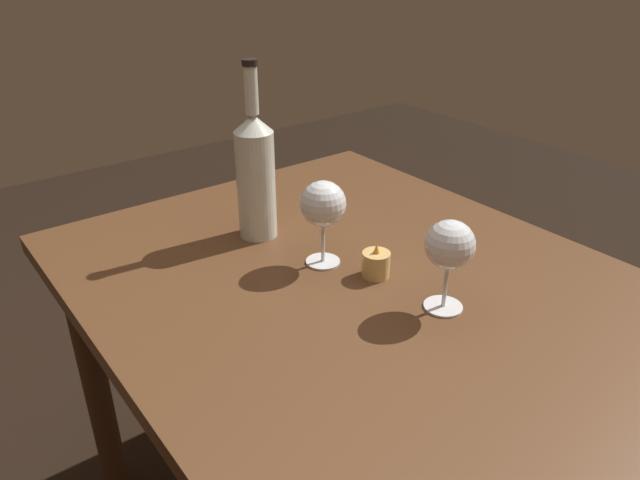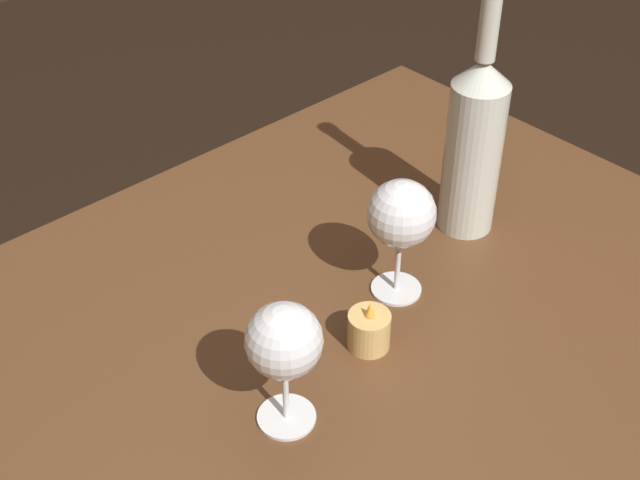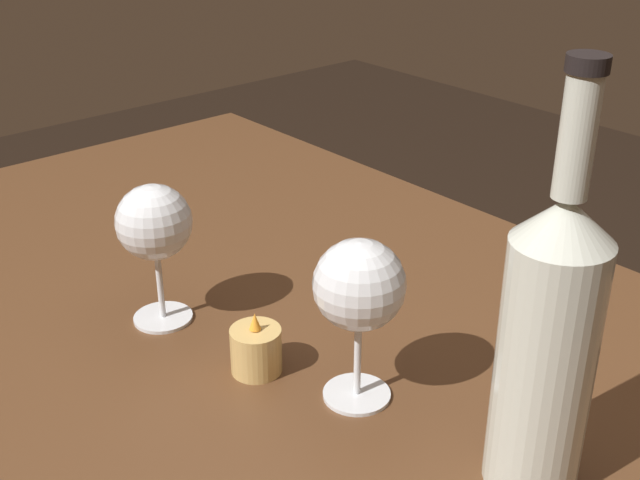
% 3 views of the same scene
% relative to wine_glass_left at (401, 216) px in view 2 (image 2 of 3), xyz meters
% --- Properties ---
extents(dining_table, '(1.30, 0.90, 0.74)m').
position_rel_wine_glass_left_xyz_m(dining_table, '(0.18, 0.01, -0.21)').
color(dining_table, '#56351E').
rests_on(dining_table, ground).
extents(wine_glass_left, '(0.09, 0.09, 0.17)m').
position_rel_wine_glass_left_xyz_m(wine_glass_left, '(0.00, 0.00, 0.00)').
color(wine_glass_left, white).
rests_on(wine_glass_left, dining_table).
extents(wine_glass_right, '(0.08, 0.08, 0.16)m').
position_rel_wine_glass_left_xyz_m(wine_glass_right, '(0.25, 0.07, -0.00)').
color(wine_glass_right, white).
rests_on(wine_glass_right, dining_table).
extents(wine_bottle, '(0.08, 0.08, 0.36)m').
position_rel_wine_glass_left_xyz_m(wine_bottle, '(-0.18, -0.03, 0.02)').
color(wine_bottle, silver).
rests_on(wine_bottle, dining_table).
extents(votive_candle, '(0.05, 0.05, 0.07)m').
position_rel_wine_glass_left_xyz_m(votive_candle, '(0.10, 0.05, -0.10)').
color(votive_candle, '#DBB266').
rests_on(votive_candle, dining_table).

